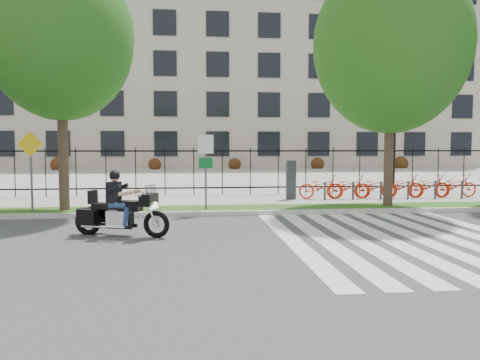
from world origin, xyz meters
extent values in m
plane|color=#39393C|center=(0.00, 0.00, 0.00)|extent=(120.00, 120.00, 0.00)
cube|color=#B8B5AD|center=(0.00, 4.10, 0.07)|extent=(60.00, 0.20, 0.15)
cube|color=#225114|center=(0.00, 4.95, 0.07)|extent=(60.00, 1.50, 0.15)
cube|color=#AEAAA2|center=(0.00, 7.45, 0.07)|extent=(60.00, 3.50, 0.15)
cube|color=#AEAAA2|center=(0.00, 25.00, 0.05)|extent=(80.00, 34.00, 0.10)
cube|color=#A8A188|center=(0.00, 45.00, 10.00)|extent=(60.00, 20.00, 20.00)
cylinder|color=black|center=(10.00, 12.00, 2.00)|extent=(0.14, 0.14, 4.00)
cylinder|color=black|center=(10.00, 12.00, 3.90)|extent=(0.06, 0.70, 0.70)
sphere|color=white|center=(9.65, 12.00, 4.00)|extent=(0.36, 0.36, 0.36)
sphere|color=white|center=(10.35, 12.00, 4.00)|extent=(0.36, 0.36, 0.36)
cylinder|color=#3A271F|center=(-4.17, 4.95, 2.20)|extent=(0.32, 0.32, 4.10)
ellipsoid|color=#125113|center=(-4.17, 4.95, 5.62)|extent=(4.58, 4.58, 5.27)
cylinder|color=#3A271F|center=(6.64, 4.95, 2.11)|extent=(0.32, 0.32, 3.91)
ellipsoid|color=#125113|center=(6.64, 4.95, 5.63)|extent=(5.23, 5.23, 6.02)
cube|color=#2D2D33|center=(3.72, 7.20, 0.90)|extent=(0.35, 0.25, 1.50)
imported|color=red|center=(4.92, 7.20, 0.62)|extent=(1.77, 0.62, 0.93)
cylinder|color=#2D2D33|center=(4.92, 6.70, 0.50)|extent=(0.08, 0.08, 0.70)
imported|color=red|center=(6.02, 7.20, 0.62)|extent=(1.77, 0.62, 0.93)
cylinder|color=#2D2D33|center=(6.02, 6.70, 0.50)|extent=(0.08, 0.08, 0.70)
imported|color=red|center=(7.12, 7.20, 0.62)|extent=(1.77, 0.62, 0.93)
cylinder|color=#2D2D33|center=(7.12, 6.70, 0.50)|extent=(0.08, 0.08, 0.70)
imported|color=red|center=(8.22, 7.20, 0.62)|extent=(1.77, 0.62, 0.93)
cylinder|color=#2D2D33|center=(8.22, 6.70, 0.50)|extent=(0.08, 0.08, 0.70)
imported|color=red|center=(9.32, 7.20, 0.62)|extent=(1.77, 0.62, 0.93)
cylinder|color=#2D2D33|center=(9.32, 6.70, 0.50)|extent=(0.08, 0.08, 0.70)
imported|color=red|center=(10.42, 7.20, 0.62)|extent=(1.77, 0.62, 0.93)
cylinder|color=#2D2D33|center=(10.42, 6.70, 0.50)|extent=(0.08, 0.08, 0.70)
cylinder|color=#59595B|center=(0.36, 4.60, 1.40)|extent=(0.07, 0.07, 2.50)
cube|color=white|center=(0.36, 4.56, 2.25)|extent=(0.50, 0.03, 0.60)
cube|color=#0C6626|center=(0.36, 4.56, 1.65)|extent=(0.45, 0.03, 0.35)
cylinder|color=#59595B|center=(-5.05, 4.60, 1.35)|extent=(0.07, 0.07, 2.40)
cube|color=yellow|center=(-5.05, 4.56, 2.25)|extent=(0.78, 0.03, 0.78)
torus|color=black|center=(-0.94, 0.66, 0.33)|extent=(0.66, 0.34, 0.66)
torus|color=black|center=(-2.65, 1.27, 0.33)|extent=(0.71, 0.37, 0.70)
cube|color=black|center=(-1.12, 0.73, 0.91)|extent=(0.45, 0.59, 0.29)
cube|color=#26262B|center=(-1.06, 0.71, 1.13)|extent=(0.29, 0.50, 0.29)
cube|color=silver|center=(-1.84, 0.98, 0.43)|extent=(0.65, 0.50, 0.38)
cube|color=black|center=(-1.57, 0.89, 0.75)|extent=(0.60, 0.48, 0.25)
cube|color=black|center=(-2.16, 1.10, 0.73)|extent=(0.75, 0.55, 0.13)
cube|color=black|center=(-2.52, 1.22, 0.94)|extent=(0.20, 0.34, 0.33)
cube|color=black|center=(-2.61, 0.95, 0.48)|extent=(0.50, 0.30, 0.38)
cube|color=black|center=(-2.42, 1.49, 0.48)|extent=(0.50, 0.30, 0.38)
cube|color=black|center=(-1.98, 1.03, 1.07)|extent=(0.34, 0.44, 0.50)
sphere|color=tan|center=(-1.95, 1.02, 1.43)|extent=(0.22, 0.22, 0.22)
sphere|color=black|center=(-1.95, 1.02, 1.47)|extent=(0.26, 0.26, 0.26)
camera|label=1|loc=(-0.11, -10.48, 2.15)|focal=35.00mm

